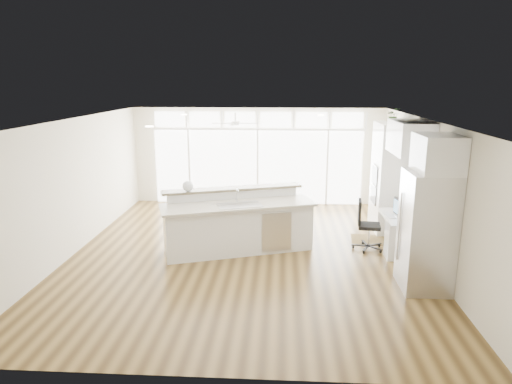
{
  "coord_description": "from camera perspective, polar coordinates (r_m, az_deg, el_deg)",
  "views": [
    {
      "loc": [
        0.71,
        -8.69,
        3.43
      ],
      "look_at": [
        0.15,
        0.6,
        1.15
      ],
      "focal_mm": 32.0,
      "sensor_mm": 36.0,
      "label": 1
    }
  ],
  "objects": [
    {
      "name": "glass_wall",
      "position": [
        12.87,
        0.21,
        3.13
      ],
      "size": [
        5.8,
        0.06,
        2.08
      ],
      "primitive_type": "cube",
      "color": "white",
      "rests_on": "wall_back"
    },
    {
      "name": "recessed_lights",
      "position": [
        8.95,
        -1.15,
        8.97
      ],
      "size": [
        3.4,
        3.0,
        0.02
      ],
      "primitive_type": "cube",
      "color": "beige",
      "rests_on": "ceiling"
    },
    {
      "name": "desk_window",
      "position": [
        9.59,
        20.03,
        1.63
      ],
      "size": [
        0.04,
        0.85,
        0.85
      ],
      "primitive_type": "cube",
      "color": "white",
      "rests_on": "wall_right"
    },
    {
      "name": "potted_plant",
      "position": [
        10.8,
        16.79,
        8.95
      ],
      "size": [
        0.33,
        0.36,
        0.26
      ],
      "primitive_type": "imported",
      "rotation": [
        0.0,
        0.0,
        0.1
      ],
      "color": "#325725",
      "rests_on": "oven_cabinet"
    },
    {
      "name": "wall_back",
      "position": [
        12.88,
        0.23,
        4.49
      ],
      "size": [
        7.0,
        0.04,
        2.7
      ],
      "primitive_type": "cube",
      "color": "silver",
      "rests_on": "floor"
    },
    {
      "name": "upper_cabinets",
      "position": [
        9.38,
        18.73,
        6.45
      ],
      "size": [
        0.64,
        1.3,
        0.64
      ],
      "primitive_type": "cube",
      "color": "white",
      "rests_on": "wall_right"
    },
    {
      "name": "floor",
      "position": [
        9.37,
        -1.17,
        -7.75
      ],
      "size": [
        7.0,
        8.0,
        0.02
      ],
      "primitive_type": "cube",
      "color": "#493316",
      "rests_on": "ground"
    },
    {
      "name": "oven_cabinet",
      "position": [
        10.99,
        16.3,
        1.79
      ],
      "size": [
        0.64,
        1.2,
        2.5
      ],
      "primitive_type": "cube",
      "color": "white",
      "rests_on": "floor"
    },
    {
      "name": "rug",
      "position": [
        10.44,
        14.42,
        -5.81
      ],
      "size": [
        1.01,
        0.78,
        0.01
      ],
      "primitive_type": "cube",
      "rotation": [
        0.0,
        0.0,
        -0.1
      ],
      "color": "#392812",
      "rests_on": "floor"
    },
    {
      "name": "ceiling",
      "position": [
        8.75,
        -1.25,
        8.99
      ],
      "size": [
        7.0,
        8.0,
        0.02
      ],
      "primitive_type": "cube",
      "color": "white",
      "rests_on": "wall_back"
    },
    {
      "name": "kitchen_island",
      "position": [
        9.32,
        -2.22,
        -3.8
      ],
      "size": [
        3.31,
        2.11,
        1.23
      ],
      "primitive_type": "cube",
      "rotation": [
        0.0,
        0.0,
        0.33
      ],
      "color": "white",
      "rests_on": "floor"
    },
    {
      "name": "keyboard",
      "position": [
        9.62,
        16.34,
        -2.84
      ],
      "size": [
        0.18,
        0.37,
        0.02
      ],
      "primitive_type": "cube",
      "rotation": [
        0.0,
        0.0,
        0.13
      ],
      "color": "silver",
      "rests_on": "desk_nook"
    },
    {
      "name": "wall_left",
      "position": [
        9.88,
        -21.89,
        0.62
      ],
      "size": [
        0.04,
        8.0,
        2.7
      ],
      "primitive_type": "cube",
      "color": "silver",
      "rests_on": "floor"
    },
    {
      "name": "ceiling_fan",
      "position": [
        11.59,
        -2.6,
        9.07
      ],
      "size": [
        1.16,
        1.16,
        0.32
      ],
      "primitive_type": "cube",
      "color": "silver",
      "rests_on": "ceiling"
    },
    {
      "name": "refrigerator",
      "position": [
        8.09,
        20.56,
        -4.6
      ],
      "size": [
        0.76,
        0.9,
        2.0
      ],
      "primitive_type": "cube",
      "color": "silver",
      "rests_on": "floor"
    },
    {
      "name": "framed_photos",
      "position": [
        10.2,
        19.0,
        1.54
      ],
      "size": [
        0.06,
        0.22,
        0.8
      ],
      "primitive_type": "cube",
      "color": "black",
      "rests_on": "wall_right"
    },
    {
      "name": "wall_front",
      "position": [
        5.18,
        -4.83,
        -9.96
      ],
      "size": [
        7.0,
        0.04,
        2.7
      ],
      "primitive_type": "cube",
      "color": "silver",
      "rests_on": "floor"
    },
    {
      "name": "monitor",
      "position": [
        9.61,
        17.4,
        -1.83
      ],
      "size": [
        0.13,
        0.45,
        0.37
      ],
      "primitive_type": "cube",
      "rotation": [
        0.0,
        0.0,
        0.13
      ],
      "color": "black",
      "rests_on": "desk_nook"
    },
    {
      "name": "fishbowl",
      "position": [
        9.35,
        -8.5,
        0.75
      ],
      "size": [
        0.26,
        0.26,
        0.23
      ],
      "primitive_type": "sphere",
      "rotation": [
        0.0,
        0.0,
        0.18
      ],
      "color": "white",
      "rests_on": "kitchen_island"
    },
    {
      "name": "wall_right",
      "position": [
        9.36,
        20.67,
        0.04
      ],
      "size": [
        0.04,
        8.0,
        2.7
      ],
      "primitive_type": "cube",
      "color": "silver",
      "rests_on": "floor"
    },
    {
      "name": "transom_row",
      "position": [
        12.69,
        0.22,
        9.04
      ],
      "size": [
        5.9,
        0.06,
        0.4
      ],
      "primitive_type": "cube",
      "color": "white",
      "rests_on": "wall_back"
    },
    {
      "name": "fridge_cabinet",
      "position": [
        7.82,
        21.79,
        4.49
      ],
      "size": [
        0.64,
        0.9,
        0.6
      ],
      "primitive_type": "cube",
      "color": "white",
      "rests_on": "wall_right"
    },
    {
      "name": "office_chair",
      "position": [
        9.7,
        13.97,
        -4.08
      ],
      "size": [
        0.6,
        0.57,
        1.04
      ],
      "primitive_type": "cube",
      "rotation": [
        0.0,
        0.0,
        -0.13
      ],
      "color": "black",
      "rests_on": "floor"
    },
    {
      "name": "desk_nook",
      "position": [
        9.8,
        17.62,
        -5.03
      ],
      "size": [
        0.72,
        1.3,
        0.76
      ],
      "primitive_type": "cube",
      "color": "white",
      "rests_on": "floor"
    }
  ]
}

